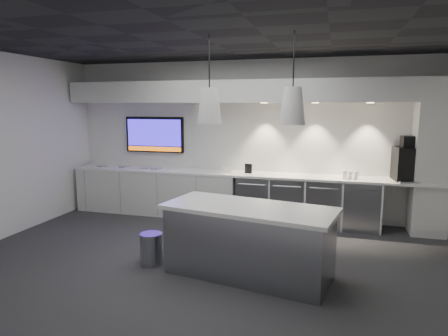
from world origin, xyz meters
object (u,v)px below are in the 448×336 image
(wall_tv, at_px, (155,135))
(island, at_px, (248,241))
(bin, at_px, (151,249))
(coffee_machine, at_px, (407,162))

(wall_tv, xyz_separation_m, island, (2.56, -2.70, -1.10))
(island, distance_m, bin, 1.38)
(wall_tv, height_order, island, wall_tv)
(bin, bearing_deg, wall_tv, 113.98)
(coffee_machine, bearing_deg, island, -139.07)
(wall_tv, height_order, coffee_machine, wall_tv)
(island, xyz_separation_m, coffee_machine, (2.18, 2.46, 0.75))
(wall_tv, xyz_separation_m, coffee_machine, (4.74, -0.25, -0.35))
(island, bearing_deg, coffee_machine, 58.94)
(island, height_order, coffee_machine, coffee_machine)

